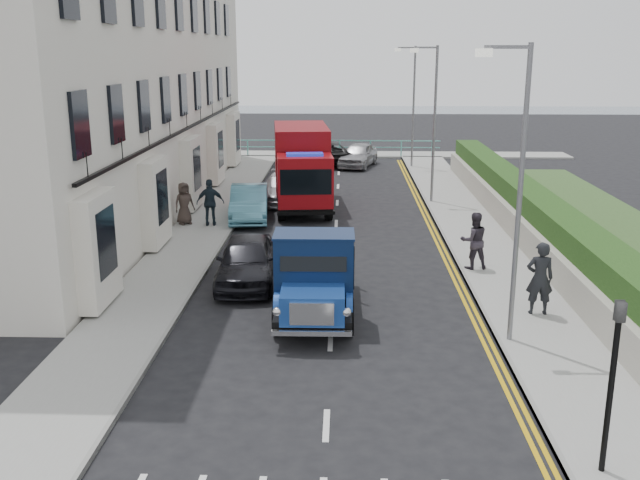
# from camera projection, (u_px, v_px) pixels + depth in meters

# --- Properties ---
(ground) EXTENTS (120.00, 120.00, 0.00)m
(ground) POSITION_uv_depth(u_px,v_px,m) (332.00, 312.00, 19.21)
(ground) COLOR black
(ground) RESTS_ON ground
(pavement_west) EXTENTS (2.40, 38.00, 0.12)m
(pavement_west) POSITION_uv_depth(u_px,v_px,m) (204.00, 227.00, 28.05)
(pavement_west) COLOR gray
(pavement_west) RESTS_ON ground
(pavement_east) EXTENTS (2.60, 38.00, 0.12)m
(pavement_east) POSITION_uv_depth(u_px,v_px,m) (472.00, 229.00, 27.71)
(pavement_east) COLOR gray
(pavement_east) RESTS_ON ground
(promenade) EXTENTS (30.00, 2.50, 0.12)m
(promenade) POSITION_uv_depth(u_px,v_px,m) (340.00, 154.00, 47.18)
(promenade) COLOR gray
(promenade) RESTS_ON ground
(sea_plane) EXTENTS (120.00, 120.00, 0.00)m
(sea_plane) POSITION_uv_depth(u_px,v_px,m) (342.00, 114.00, 77.11)
(sea_plane) COLOR slate
(sea_plane) RESTS_ON ground
(terrace_west) EXTENTS (6.31, 30.20, 14.25)m
(terrace_west) POSITION_uv_depth(u_px,v_px,m) (115.00, 41.00, 30.20)
(terrace_west) COLOR silver
(terrace_west) RESTS_ON ground
(garden_east) EXTENTS (1.45, 28.00, 1.75)m
(garden_east) POSITION_uv_depth(u_px,v_px,m) (523.00, 209.00, 27.43)
(garden_east) COLOR #B2AD9E
(garden_east) RESTS_ON ground
(seafront_railing) EXTENTS (13.00, 0.08, 1.11)m
(seafront_railing) POSITION_uv_depth(u_px,v_px,m) (340.00, 148.00, 46.27)
(seafront_railing) COLOR #59B2A5
(seafront_railing) RESTS_ON ground
(lamp_near) EXTENTS (1.23, 0.18, 7.00)m
(lamp_near) POSITION_uv_depth(u_px,v_px,m) (516.00, 180.00, 16.11)
(lamp_near) COLOR slate
(lamp_near) RESTS_ON ground
(lamp_mid) EXTENTS (1.23, 0.18, 7.00)m
(lamp_mid) POSITION_uv_depth(u_px,v_px,m) (432.00, 115.00, 31.54)
(lamp_mid) COLOR slate
(lamp_mid) RESTS_ON ground
(lamp_far) EXTENTS (1.23, 0.18, 7.00)m
(lamp_far) POSITION_uv_depth(u_px,v_px,m) (412.00, 100.00, 41.19)
(lamp_far) COLOR slate
(lamp_far) RESTS_ON ground
(traffic_signal) EXTENTS (0.16, 0.20, 3.10)m
(traffic_signal) POSITION_uv_depth(u_px,v_px,m) (614.00, 361.00, 11.29)
(traffic_signal) COLOR black
(traffic_signal) RESTS_ON ground
(bedford_lorry) EXTENTS (2.09, 5.08, 2.38)m
(bedford_lorry) POSITION_uv_depth(u_px,v_px,m) (314.00, 282.00, 18.23)
(bedford_lorry) COLOR black
(bedford_lorry) RESTS_ON ground
(red_lorry) EXTENTS (2.95, 6.92, 3.52)m
(red_lorry) POSITION_uv_depth(u_px,v_px,m) (302.00, 165.00, 31.50)
(red_lorry) COLOR black
(red_lorry) RESTS_ON ground
(parked_car_front) EXTENTS (1.88, 4.29, 1.44)m
(parked_car_front) POSITION_uv_depth(u_px,v_px,m) (247.00, 260.00, 21.37)
(parked_car_front) COLOR black
(parked_car_front) RESTS_ON ground
(parked_car_mid) EXTENTS (1.90, 4.40, 1.41)m
(parked_car_mid) POSITION_uv_depth(u_px,v_px,m) (249.00, 203.00, 29.35)
(parked_car_mid) COLOR #5095AC
(parked_car_mid) RESTS_ON ground
(parked_car_rear) EXTENTS (1.96, 4.38, 1.25)m
(parked_car_rear) POSITION_uv_depth(u_px,v_px,m) (281.00, 188.00, 32.82)
(parked_car_rear) COLOR silver
(parked_car_rear) RESTS_ON ground
(seafront_car_left) EXTENTS (4.01, 5.37, 1.36)m
(seafront_car_left) POSITION_uv_depth(u_px,v_px,m) (325.00, 153.00, 43.62)
(seafront_car_left) COLOR black
(seafront_car_left) RESTS_ON ground
(seafront_car_right) EXTENTS (2.74, 4.47, 1.42)m
(seafront_car_right) POSITION_uv_depth(u_px,v_px,m) (358.00, 155.00, 42.51)
(seafront_car_right) COLOR #9C9CA0
(seafront_car_right) RESTS_ON ground
(pedestrian_east_near) EXTENTS (0.73, 0.49, 1.95)m
(pedestrian_east_near) POSITION_uv_depth(u_px,v_px,m) (540.00, 278.00, 18.51)
(pedestrian_east_near) COLOR black
(pedestrian_east_near) RESTS_ON pavement_east
(pedestrian_east_far) EXTENTS (0.98, 0.82, 1.82)m
(pedestrian_east_far) POSITION_uv_depth(u_px,v_px,m) (474.00, 241.00, 22.38)
(pedestrian_east_far) COLOR #332C36
(pedestrian_east_far) RESTS_ON pavement_east
(pedestrian_west_near) EXTENTS (1.12, 0.58, 1.84)m
(pedestrian_west_near) POSITION_uv_depth(u_px,v_px,m) (210.00, 202.00, 27.85)
(pedestrian_west_near) COLOR #19242D
(pedestrian_west_near) RESTS_ON pavement_west
(pedestrian_west_far) EXTENTS (0.97, 0.92, 1.67)m
(pedestrian_west_far) POSITION_uv_depth(u_px,v_px,m) (184.00, 203.00, 28.08)
(pedestrian_west_far) COLOR #362C27
(pedestrian_west_far) RESTS_ON pavement_west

